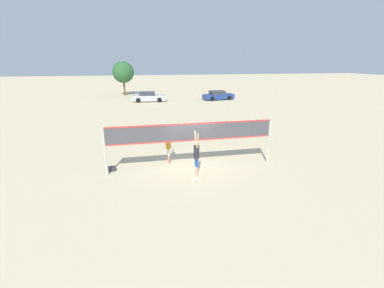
{
  "coord_description": "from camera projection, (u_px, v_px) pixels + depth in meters",
  "views": [
    {
      "loc": [
        -2.6,
        -12.38,
        5.43
      ],
      "look_at": [
        0.0,
        0.0,
        1.35
      ],
      "focal_mm": 24.0,
      "sensor_mm": 36.0,
      "label": 1
    }
  ],
  "objects": [
    {
      "name": "player_spiker",
      "position": [
        196.0,
        153.0,
        12.5
      ],
      "size": [
        0.28,
        0.72,
        2.22
      ],
      "rotation": [
        0.0,
        0.0,
        1.57
      ],
      "color": "tan",
      "rests_on": "ground_plane"
    },
    {
      "name": "parked_car_near",
      "position": [
        149.0,
        97.0,
        36.3
      ],
      "size": [
        4.84,
        2.15,
        1.38
      ],
      "rotation": [
        0.0,
        0.0,
        -0.08
      ],
      "color": "#B7B7BC",
      "rests_on": "ground_plane"
    },
    {
      "name": "tree_left_cluster",
      "position": [
        123.0,
        72.0,
        41.89
      ],
      "size": [
        3.46,
        3.46,
        5.51
      ],
      "color": "brown",
      "rests_on": "ground_plane"
    },
    {
      "name": "volleyball",
      "position": [
        195.0,
        180.0,
        12.09
      ],
      "size": [
        0.23,
        0.23,
        0.23
      ],
      "color": "white",
      "rests_on": "ground_plane"
    },
    {
      "name": "player_blocker",
      "position": [
        168.0,
        144.0,
        14.1
      ],
      "size": [
        0.28,
        0.7,
        2.08
      ],
      "rotation": [
        0.0,
        0.0,
        -1.57
      ],
      "color": "tan",
      "rests_on": "ground_plane"
    },
    {
      "name": "gear_bag",
      "position": [
        112.0,
        169.0,
        13.35
      ],
      "size": [
        0.37,
        0.3,
        0.21
      ],
      "color": "#2D2D33",
      "rests_on": "ground_plane"
    },
    {
      "name": "parked_car_mid",
      "position": [
        218.0,
        96.0,
        38.05
      ],
      "size": [
        4.7,
        2.44,
        1.34
      ],
      "rotation": [
        0.0,
        0.0,
        0.16
      ],
      "color": "navy",
      "rests_on": "ground_plane"
    },
    {
      "name": "ground_plane",
      "position": [
        192.0,
        168.0,
        13.71
      ],
      "size": [
        200.0,
        200.0,
        0.0
      ],
      "primitive_type": "plane",
      "color": "beige"
    },
    {
      "name": "volleyball_net",
      "position": [
        192.0,
        136.0,
        13.15
      ],
      "size": [
        8.79,
        0.11,
        2.46
      ],
      "color": "beige",
      "rests_on": "ground_plane"
    }
  ]
}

